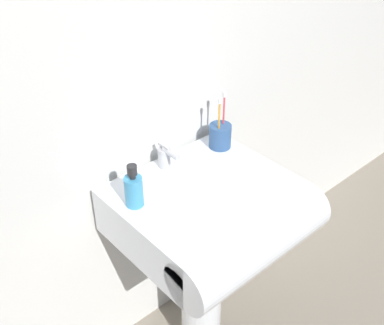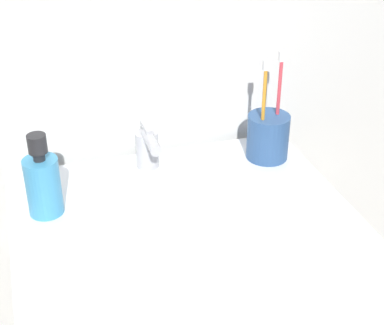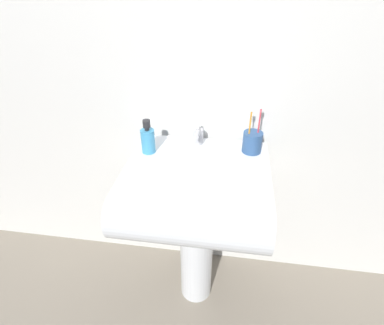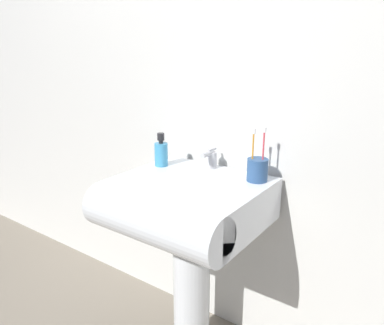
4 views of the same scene
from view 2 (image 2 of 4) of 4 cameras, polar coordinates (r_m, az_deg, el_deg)
name	(u,v)px [view 2 (image 2 of 4)]	position (r m, az deg, el deg)	size (l,w,h in m)	color
sink_basin	(194,277)	(1.04, 0.24, -11.04)	(0.59, 0.56, 0.18)	white
faucet	(148,147)	(1.15, -4.30, 1.48)	(0.05, 0.11, 0.09)	#B7B7BC
toothbrush_cup	(268,136)	(1.19, 7.38, 2.60)	(0.08, 0.08, 0.22)	#2D5184
soap_bottle	(43,183)	(1.04, -14.26, -1.93)	(0.06, 0.06, 0.15)	#3F99CC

